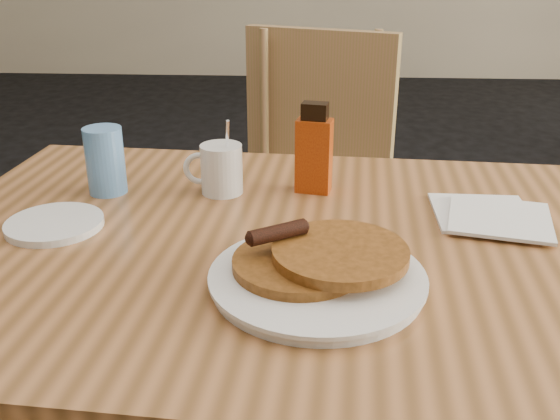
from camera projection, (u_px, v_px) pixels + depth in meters
The scene contains 8 objects.
main_table at pixel (303, 262), 0.98m from camera, with size 1.33×0.95×0.75m.
chair_main_far at pixel (318, 177), 1.73m from camera, with size 0.55×0.57×0.96m.
pancake_plate at pixel (318, 271), 0.83m from camera, with size 0.29×0.29×0.07m.
coffee_mug at pixel (220, 168), 1.13m from camera, with size 0.11×0.08×0.14m.
syrup_bottle at pixel (314, 151), 1.12m from camera, with size 0.07×0.05×0.17m.
napkin_stack at pixel (491, 216), 1.03m from camera, with size 0.20×0.21×0.01m.
blue_tumbler at pixel (105, 161), 1.12m from camera, with size 0.07×0.07×0.12m, color #5C96D8.
side_saucer at pixel (55, 224), 1.00m from camera, with size 0.16×0.16×0.01m, color white.
Camera 1 is at (0.09, -0.84, 1.18)m, focal length 40.00 mm.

